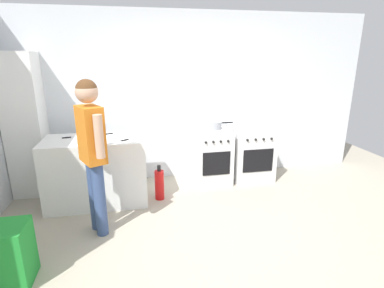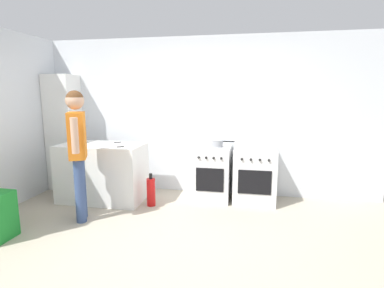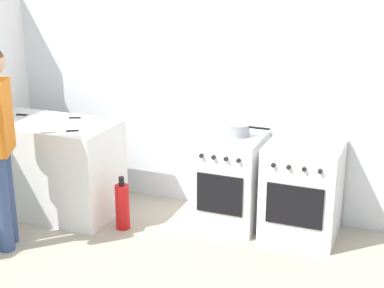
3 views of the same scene
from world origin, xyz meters
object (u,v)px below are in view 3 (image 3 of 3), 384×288
Objects in this scene: fire_extinguisher at (122,206)px; oven_left at (230,180)px; knife_bread at (32,116)px; knife_carving at (61,132)px; knife_paring at (72,118)px; pot at (240,130)px; oven_right at (302,190)px.

oven_left is at bearing 28.78° from fire_extinguisher.
knife_bread reaches higher than fire_extinguisher.
knife_carving is 0.87m from fire_extinguisher.
knife_paring reaches higher than oven_left.
pot is at bearing 28.05° from fire_extinguisher.
knife_bread is at bearing 168.45° from fire_extinguisher.
knife_carving is at bearing -156.61° from pot.
pot is 1.06× the size of knife_bread.
pot is (0.07, 0.02, 0.48)m from oven_left.
fire_extinguisher is (-0.94, -0.50, -0.69)m from pot.
knife_paring is (-1.62, -0.21, 0.00)m from pot.
knife_carving is (-1.45, -0.63, -0.00)m from pot.
oven_left is at bearing -180.00° from oven_right.
knife_bread is at bearing -172.14° from pot.
oven_left is at bearing 7.50° from knife_bread.
knife_paring is at bearing -172.66° from pot.
knife_bread is at bearing -170.05° from knife_paring.
oven_left is 1.70× the size of fire_extinguisher.
pot is 1.27m from fire_extinguisher.
knife_carving reaches higher than fire_extinguisher.
oven_left is 0.66m from oven_right.
knife_carving is (-1.38, -0.61, 0.48)m from oven_left.
knife_carving is at bearing -31.47° from knife_bread.
pot is (-0.59, 0.02, 0.48)m from oven_right.
oven_left is 2.28× the size of pot.
knife_bread is (-1.95, -0.26, 0.48)m from oven_left.
fire_extinguisher is (-1.53, -0.48, -0.21)m from oven_right.
fire_extinguisher is (-0.87, -0.48, -0.21)m from oven_left.
oven_right is 2.28× the size of pot.
oven_left and oven_right have the same top height.
pot reaches higher than oven_right.
oven_left is at bearing -162.14° from pot.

